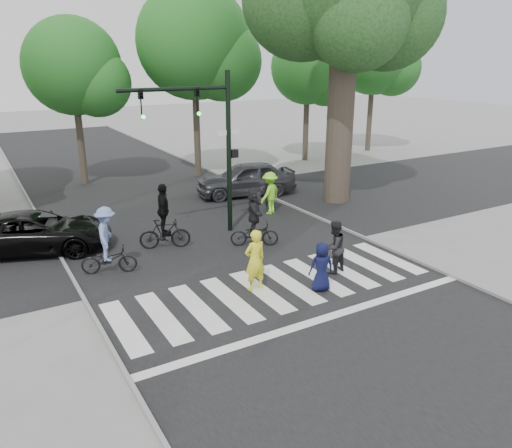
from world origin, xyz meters
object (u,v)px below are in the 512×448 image
Objects in this scene: traffic_signal at (207,131)px; cyclist_right at (254,220)px; cyclist_mid at (164,222)px; cyclist_left at (108,245)px; car_suv at (36,232)px; car_grey at (246,179)px; pedestrian_child at (321,267)px; pedestrian_adult at (334,247)px; pedestrian_woman at (255,260)px.

traffic_signal is 2.78× the size of cyclist_right.
cyclist_right is (0.83, -1.92, -2.94)m from traffic_signal.
cyclist_right is at bearing -25.88° from cyclist_mid.
cyclist_left is 2.55m from cyclist_mid.
car_suv is 1.04× the size of car_grey.
traffic_signal is at bearing -66.11° from pedestrian_child.
pedestrian_adult reaches higher than car_suv.
traffic_signal is 6.60m from car_grey.
traffic_signal is 3.27× the size of pedestrian_woman.
pedestrian_woman is 0.37× the size of car_suv.
pedestrian_woman is at bearing -13.65° from pedestrian_child.
car_suv is at bearing -62.42° from car_grey.
cyclist_right is (0.15, 4.09, 0.24)m from pedestrian_child.
cyclist_mid reaches higher than pedestrian_child.
traffic_signal reaches higher than cyclist_mid.
cyclist_mid is at bearing -80.19° from pedestrian_woman.
car_suv is at bearing -55.73° from pedestrian_woman.
traffic_signal is at bearing -104.21° from pedestrian_woman.
pedestrian_child is at bearing -6.24° from car_grey.
cyclist_left reaches higher than pedestrian_adult.
cyclist_right is at bearing -74.69° from pedestrian_child.
cyclist_left is 0.43× the size of car_suv.
pedestrian_woman reaches higher than car_suv.
car_suv is at bearing -30.85° from pedestrian_child.
pedestrian_adult is at bearing -73.84° from cyclist_right.
traffic_signal reaches higher than car_suv.
car_grey is at bearing 36.16° from cyclist_left.
car_grey is (4.90, 9.33, -0.10)m from pedestrian_woman.
cyclist_left reaches higher than car_grey.
cyclist_right is (2.84, -1.38, 0.01)m from cyclist_mid.
car_suv is (-1.67, 3.13, -0.24)m from cyclist_left.
pedestrian_child is at bearing -63.82° from cyclist_mid.
traffic_signal is 6.82m from pedestrian_child.
traffic_signal is at bearing -83.81° from car_suv.
cyclist_right is at bearing -15.24° from car_grey.
pedestrian_child is 10.82m from car_grey.
cyclist_right reaches higher than pedestrian_child.
pedestrian_woman is at bearing -17.20° from pedestrian_adult.
traffic_signal is 2.80× the size of cyclist_left.
cyclist_mid reaches higher than pedestrian_woman.
pedestrian_adult is (1.78, -5.19, -3.05)m from traffic_signal.
traffic_signal reaches higher than car_grey.
pedestrian_adult is at bearing -1.51° from car_grey.
pedestrian_child is at bearing -92.15° from cyclist_right.
pedestrian_woman is 10.54m from car_grey.
traffic_signal is at bearing 113.40° from cyclist_right.
traffic_signal is 1.20× the size of car_suv.
pedestrian_adult reaches higher than pedestrian_child.
car_suv is (-6.77, 3.35, -0.27)m from cyclist_right.
traffic_signal reaches higher than cyclist_right.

